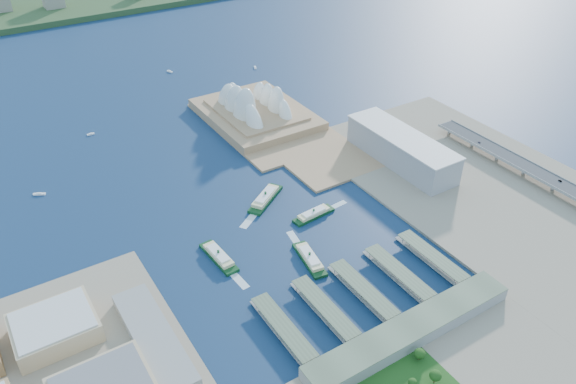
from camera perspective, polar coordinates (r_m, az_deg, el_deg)
ground at (r=553.71m, az=1.60°, el=-6.33°), size 3000.00×3000.00×0.00m
east_land at (r=666.94m, az=21.56°, el=-1.00°), size 240.00×500.00×3.00m
peninsula at (r=785.19m, az=-2.38°, el=7.02°), size 135.00×220.00×3.00m
far_shore at (r=1394.35m, az=-22.37°, el=17.09°), size 2200.00×260.00×12.00m
opera_house at (r=786.51m, az=-3.33°, el=9.51°), size 134.00×180.00×58.00m
toaster_building at (r=696.36m, az=11.44°, el=4.31°), size 45.00×155.00×35.00m
expressway at (r=703.26m, az=25.36°, el=0.63°), size 26.00×340.00×11.85m
ferry_wharves at (r=513.41m, az=7.64°, el=-9.95°), size 184.00×90.00×9.30m
terminal_building at (r=481.56m, az=12.35°, el=-13.61°), size 200.00×28.00×12.00m
ferry_a at (r=549.17m, az=-7.08°, el=-6.33°), size 17.33×55.39×10.33m
ferry_b at (r=623.57m, az=-2.30°, el=-0.43°), size 58.01×45.99×11.29m
ferry_c at (r=543.11m, az=2.20°, el=-6.60°), size 22.34×55.45×10.20m
ferry_d at (r=600.04m, az=2.63°, el=-2.12°), size 50.42×17.04×9.36m
boat_a at (r=694.57m, az=-23.95°, el=-0.17°), size 13.50×9.46×2.61m
boat_b at (r=801.71m, az=-19.41°, el=5.58°), size 9.54×3.38×2.57m
boat_c at (r=973.30m, az=-3.36°, el=12.53°), size 8.13×12.26×2.68m
boat_e at (r=975.28m, az=-11.91°, el=11.91°), size 7.25×12.19×2.85m
car_b at (r=701.57m, az=25.91°, el=1.03°), size 1.49×4.26×1.40m
car_c at (r=747.63m, az=18.84°, el=4.82°), size 1.65×4.05×1.17m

